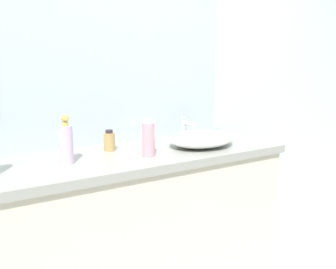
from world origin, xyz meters
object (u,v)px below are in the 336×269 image
(soap_dispenser, at_px, (66,143))
(lotion_bottle, at_px, (109,141))
(spray_can, at_px, (148,139))
(sink_basin, at_px, (201,139))

(soap_dispenser, height_order, lotion_bottle, soap_dispenser)
(soap_dispenser, relative_size, spray_can, 1.23)
(lotion_bottle, bearing_deg, soap_dispenser, -153.13)
(sink_basin, relative_size, soap_dispenser, 1.65)
(spray_can, bearing_deg, soap_dispenser, 169.17)
(sink_basin, bearing_deg, soap_dispenser, 177.23)
(sink_basin, relative_size, spray_can, 2.03)
(soap_dispenser, xyz_separation_m, spray_can, (0.39, -0.07, -0.01))
(soap_dispenser, bearing_deg, lotion_bottle, 26.87)
(soap_dispenser, bearing_deg, sink_basin, -2.77)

